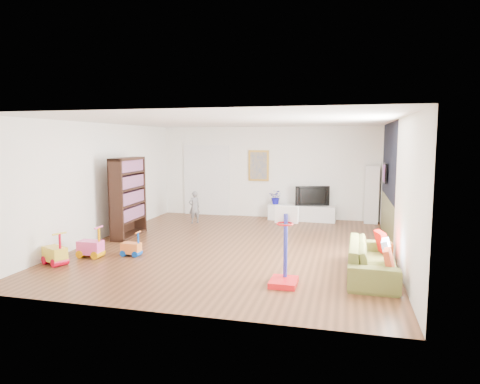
% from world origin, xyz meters
% --- Properties ---
extents(floor, '(6.50, 7.50, 0.00)m').
position_xyz_m(floor, '(0.00, 0.00, 0.00)').
color(floor, brown).
rests_on(floor, ground).
extents(ceiling, '(6.50, 7.50, 0.00)m').
position_xyz_m(ceiling, '(0.00, 0.00, 2.70)').
color(ceiling, white).
rests_on(ceiling, ground).
extents(wall_back, '(6.50, 0.00, 2.70)m').
position_xyz_m(wall_back, '(0.00, 3.75, 1.35)').
color(wall_back, white).
rests_on(wall_back, ground).
extents(wall_front, '(6.50, 0.00, 2.70)m').
position_xyz_m(wall_front, '(0.00, -3.75, 1.35)').
color(wall_front, white).
rests_on(wall_front, ground).
extents(wall_left, '(0.00, 7.50, 2.70)m').
position_xyz_m(wall_left, '(-3.25, 0.00, 1.35)').
color(wall_left, silver).
rests_on(wall_left, ground).
extents(wall_right, '(0.00, 7.50, 2.70)m').
position_xyz_m(wall_right, '(3.25, 0.00, 1.35)').
color(wall_right, silver).
rests_on(wall_right, ground).
extents(navy_accent, '(0.01, 3.20, 1.70)m').
position_xyz_m(navy_accent, '(3.23, 1.40, 1.85)').
color(navy_accent, black).
rests_on(navy_accent, wall_right).
extents(olive_wainscot, '(0.01, 3.20, 1.00)m').
position_xyz_m(olive_wainscot, '(3.23, 1.40, 0.50)').
color(olive_wainscot, brown).
rests_on(olive_wainscot, wall_right).
extents(doorway, '(1.45, 0.06, 2.10)m').
position_xyz_m(doorway, '(-1.90, 3.71, 1.05)').
color(doorway, white).
rests_on(doorway, ground).
extents(painting_back, '(0.62, 0.06, 0.92)m').
position_xyz_m(painting_back, '(-0.25, 3.71, 1.55)').
color(painting_back, gold).
rests_on(painting_back, wall_back).
extents(artwork_right, '(0.04, 0.56, 0.46)m').
position_xyz_m(artwork_right, '(3.17, 1.60, 1.55)').
color(artwork_right, '#7F3F8C').
rests_on(artwork_right, wall_right).
extents(media_console, '(1.93, 0.56, 0.45)m').
position_xyz_m(media_console, '(1.09, 3.42, 0.22)').
color(media_console, silver).
rests_on(media_console, ground).
extents(tall_cabinet, '(0.39, 0.39, 1.61)m').
position_xyz_m(tall_cabinet, '(3.01, 3.51, 0.80)').
color(tall_cabinet, white).
rests_on(tall_cabinet, ground).
extents(bookshelf, '(0.40, 1.31, 1.90)m').
position_xyz_m(bookshelf, '(-2.75, 0.35, 0.95)').
color(bookshelf, black).
rests_on(bookshelf, ground).
extents(sofa, '(0.84, 2.02, 0.58)m').
position_xyz_m(sofa, '(2.78, -1.43, 0.29)').
color(sofa, olive).
rests_on(sofa, ground).
extents(basketball_hoop, '(0.44, 0.53, 1.26)m').
position_xyz_m(basketball_hoop, '(1.38, -2.25, 0.63)').
color(basketball_hoop, red).
rests_on(basketball_hoop, ground).
extents(ride_on_yellow, '(0.55, 0.46, 0.62)m').
position_xyz_m(ride_on_yellow, '(-2.92, -2.14, 0.31)').
color(ride_on_yellow, gold).
rests_on(ride_on_yellow, ground).
extents(ride_on_orange, '(0.37, 0.23, 0.50)m').
position_xyz_m(ride_on_orange, '(-1.83, -1.26, 0.25)').
color(ride_on_orange, orange).
rests_on(ride_on_orange, ground).
extents(ride_on_pink, '(0.47, 0.29, 0.62)m').
position_xyz_m(ride_on_pink, '(-2.57, -1.54, 0.31)').
color(ride_on_pink, '#FB4FA6').
rests_on(ride_on_pink, ground).
extents(child, '(0.39, 0.38, 0.90)m').
position_xyz_m(child, '(-1.78, 2.28, 0.45)').
color(child, slate).
rests_on(child, ground).
extents(tv, '(0.98, 0.42, 0.57)m').
position_xyz_m(tv, '(1.36, 3.46, 0.73)').
color(tv, black).
rests_on(tv, media_console).
extents(vase_plant, '(0.44, 0.41, 0.42)m').
position_xyz_m(vase_plant, '(0.33, 3.44, 0.65)').
color(vase_plant, '#100D92').
rests_on(vase_plant, media_console).
extents(pillow_left, '(0.15, 0.36, 0.35)m').
position_xyz_m(pillow_left, '(2.98, -2.04, 0.46)').
color(pillow_left, '#C94522').
rests_on(pillow_left, sofa).
extents(pillow_center, '(0.16, 0.40, 0.39)m').
position_xyz_m(pillow_center, '(3.01, -1.47, 0.46)').
color(pillow_center, white).
rests_on(pillow_center, sofa).
extents(pillow_right, '(0.20, 0.41, 0.39)m').
position_xyz_m(pillow_right, '(2.97, -0.82, 0.46)').
color(pillow_right, red).
rests_on(pillow_right, sofa).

